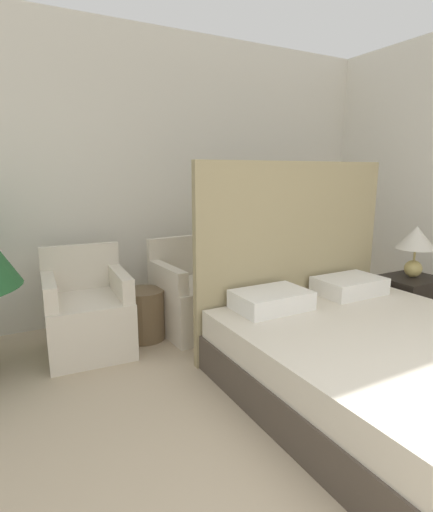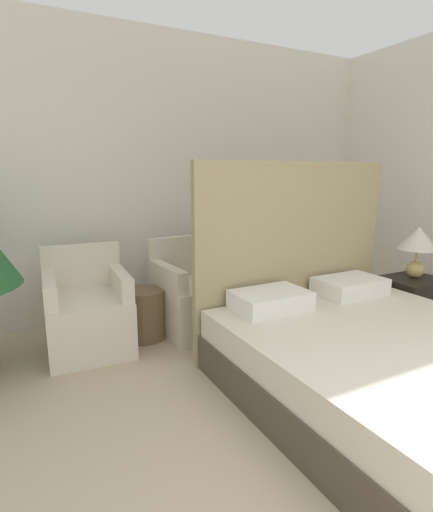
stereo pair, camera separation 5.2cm
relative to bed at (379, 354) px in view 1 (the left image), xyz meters
name	(u,v)px [view 1 (the left image)]	position (x,y,z in m)	size (l,w,h in m)	color
wall_back	(160,177)	(-0.64, 2.38, 1.15)	(10.00, 0.06, 2.90)	silver
bed	(379,354)	(0.00, 0.00, 0.00)	(1.86, 2.11, 1.59)	#4C4238
armchair_near_window_left	(88,318)	(-1.59, 1.64, 0.00)	(0.71, 0.73, 0.87)	beige
armchair_near_window_right	(194,300)	(-0.60, 1.64, 0.00)	(0.71, 0.74, 0.87)	beige
nightstand	(408,303)	(1.23, 0.68, -0.04)	(0.54, 0.44, 0.52)	black
table_lamp	(416,242)	(1.25, 0.68, 0.56)	(0.36, 0.36, 0.49)	tan
side_table	(144,314)	(-1.10, 1.66, -0.07)	(0.37, 0.37, 0.46)	brown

